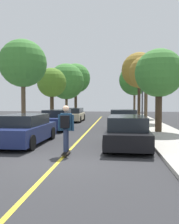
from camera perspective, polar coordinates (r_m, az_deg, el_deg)
ground at (r=8.06m, az=-7.15°, el=-11.45°), size 80.00×80.00×0.00m
center_line at (r=11.91m, az=-2.66°, el=-6.88°), size 0.12×39.20×0.01m
parked_car_left_nearest at (r=11.38m, az=-15.16°, el=-4.05°), size 1.97×4.35×1.36m
parked_car_left_near at (r=17.07m, az=-7.81°, el=-1.83°), size 1.90×4.49×1.37m
parked_car_left_far at (r=23.61m, az=-3.85°, el=-0.64°), size 1.94×4.15×1.32m
parked_car_right_nearest at (r=10.38m, az=8.96°, el=-4.63°), size 1.95×4.21×1.33m
parked_car_right_near at (r=16.60m, az=7.95°, el=-1.91°), size 2.02×4.02×1.41m
street_tree_left_nearest at (r=17.00m, az=-15.54°, el=11.00°), size 3.18×3.18×5.96m
street_tree_left_near at (r=23.78m, az=-8.96°, el=6.84°), size 2.84×2.84×5.09m
street_tree_left_far at (r=30.58m, az=-5.52°, el=7.21°), size 4.50×4.50×6.60m
street_tree_left_farthest at (r=37.58m, az=-3.31°, el=7.97°), size 4.54×4.54×7.71m
street_tree_right_nearest at (r=15.06m, az=16.20°, el=8.75°), size 2.87×2.87×4.95m
street_tree_right_near at (r=21.20m, az=13.32°, el=8.99°), size 2.90×2.90×5.72m
street_tree_right_far at (r=27.37m, az=11.74°, el=9.69°), size 3.88×3.88×7.23m
street_tree_right_farthest at (r=33.79m, az=10.67°, el=7.49°), size 4.24×4.24×6.92m
streetlamp at (r=20.91m, az=12.48°, el=6.18°), size 0.36×0.24×5.55m
skateboard at (r=8.80m, az=-5.58°, el=-9.68°), size 0.24×0.85×0.10m
skateboarder at (r=8.62m, az=-5.65°, el=-3.36°), size 0.58×0.70×1.70m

